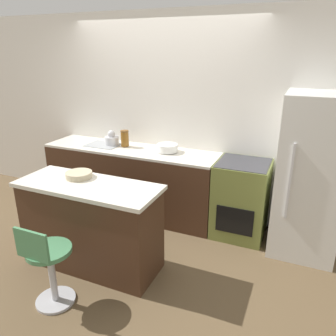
# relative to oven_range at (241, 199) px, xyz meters

# --- Properties ---
(ground_plane) EXTENTS (14.00, 14.00, 0.00)m
(ground_plane) POSITION_rel_oven_range_xyz_m (-1.14, -0.32, -0.46)
(ground_plane) COLOR brown
(wall_back) EXTENTS (8.00, 0.06, 2.60)m
(wall_back) POSITION_rel_oven_range_xyz_m (-1.14, 0.33, 0.84)
(wall_back) COLOR white
(wall_back) RESTS_ON ground_plane
(back_counter) EXTENTS (2.36, 0.60, 0.92)m
(back_counter) POSITION_rel_oven_range_xyz_m (-1.49, 0.00, -0.00)
(back_counter) COLOR #422819
(back_counter) RESTS_ON ground_plane
(kitchen_island) EXTENTS (1.44, 0.57, 0.91)m
(kitchen_island) POSITION_rel_oven_range_xyz_m (-1.27, -1.22, -0.00)
(kitchen_island) COLOR #422819
(kitchen_island) RESTS_ON ground_plane
(oven_range) EXTENTS (0.60, 0.61, 0.92)m
(oven_range) POSITION_rel_oven_range_xyz_m (0.00, 0.00, 0.00)
(oven_range) COLOR olive
(oven_range) RESTS_ON ground_plane
(refrigerator) EXTENTS (0.67, 0.72, 1.74)m
(refrigerator) POSITION_rel_oven_range_xyz_m (0.71, -0.05, 0.41)
(refrigerator) COLOR silver
(refrigerator) RESTS_ON ground_plane
(stool_chair) EXTENTS (0.39, 0.39, 0.81)m
(stool_chair) POSITION_rel_oven_range_xyz_m (-1.26, -1.85, -0.06)
(stool_chair) COLOR #B7B7BC
(stool_chair) RESTS_ON ground_plane
(kettle) EXTENTS (0.19, 0.19, 0.20)m
(kettle) POSITION_rel_oven_range_xyz_m (-1.80, 0.05, 0.54)
(kettle) COLOR silver
(kettle) RESTS_ON back_counter
(mixing_bowl) EXTENTS (0.26, 0.26, 0.09)m
(mixing_bowl) POSITION_rel_oven_range_xyz_m (-0.98, 0.05, 0.51)
(mixing_bowl) COLOR white
(mixing_bowl) RESTS_ON back_counter
(canister_jar) EXTENTS (0.11, 0.11, 0.21)m
(canister_jar) POSITION_rel_oven_range_xyz_m (-1.60, 0.05, 0.57)
(canister_jar) COLOR brown
(canister_jar) RESTS_ON back_counter
(fruit_bowl) EXTENTS (0.26, 0.26, 0.06)m
(fruit_bowl) POSITION_rel_oven_range_xyz_m (-1.45, -1.12, 0.48)
(fruit_bowl) COLOR #C1B28E
(fruit_bowl) RESTS_ON kitchen_island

